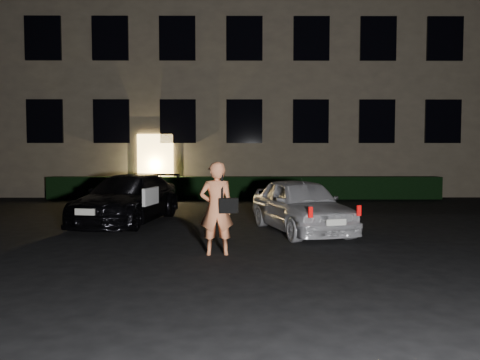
{
  "coord_description": "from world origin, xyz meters",
  "views": [
    {
      "loc": [
        -0.28,
        -7.45,
        1.72
      ],
      "look_at": [
        -0.22,
        2.0,
        1.19
      ],
      "focal_mm": 35.0,
      "sensor_mm": 36.0,
      "label": 1
    }
  ],
  "objects": [
    {
      "name": "hedge",
      "position": [
        0.0,
        10.5,
        0.42
      ],
      "size": [
        15.0,
        0.7,
        0.85
      ],
      "primitive_type": "cube",
      "color": "black",
      "rests_on": "ground"
    },
    {
      "name": "sedan",
      "position": [
        -3.03,
        4.27,
        0.6
      ],
      "size": [
        2.41,
        4.36,
        1.2
      ],
      "rotation": [
        0.0,
        0.0,
        -0.19
      ],
      "color": "black",
      "rests_on": "ground"
    },
    {
      "name": "ground",
      "position": [
        0.0,
        0.0,
        0.0
      ],
      "size": [
        80.0,
        80.0,
        0.0
      ],
      "primitive_type": "plane",
      "color": "black",
      "rests_on": "ground"
    },
    {
      "name": "man",
      "position": [
        -0.63,
        0.46,
        0.8
      ],
      "size": [
        0.68,
        0.43,
        1.59
      ],
      "rotation": [
        0.0,
        0.0,
        3.24
      ],
      "color": "#EF8755",
      "rests_on": "ground"
    },
    {
      "name": "building",
      "position": [
        -0.0,
        14.99,
        6.0
      ],
      "size": [
        20.0,
        8.11,
        12.0
      ],
      "color": "#695B4B",
      "rests_on": "ground"
    },
    {
      "name": "hatch",
      "position": [
        1.12,
        2.81,
        0.6
      ],
      "size": [
        2.26,
        3.74,
        1.19
      ],
      "rotation": [
        0.0,
        0.0,
        0.26
      ],
      "color": "silver",
      "rests_on": "ground"
    }
  ]
}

